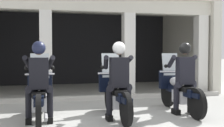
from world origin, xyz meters
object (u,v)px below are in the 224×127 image
Objects in this scene: motorcycle_center at (115,93)px; police_officer_right at (184,72)px; police_officer_center at (119,74)px; motorcycle_left at (40,95)px; motorcycle_right at (178,90)px; police_officer_left at (39,75)px.

motorcycle_center is 1.62m from police_officer_right.
motorcycle_center is at bearing 94.17° from police_officer_center.
motorcycle_left is 1.56m from motorcycle_center.
motorcycle_left is 1.00× the size of motorcycle_center.
police_officer_right reaches higher than motorcycle_center.
motorcycle_left is 3.11m from motorcycle_right.
motorcycle_left is 1.29× the size of police_officer_left.
motorcycle_center is (1.56, 0.17, -0.44)m from police_officer_left.
motorcycle_center is at bearing 176.77° from police_officer_right.
police_officer_left reaches higher than motorcycle_right.
motorcycle_center and motorcycle_right have the same top height.
police_officer_left is 0.78× the size of motorcycle_right.
motorcycle_center is 1.57m from motorcycle_right.
police_officer_center is (1.55, -0.40, 0.44)m from motorcycle_left.
motorcycle_left is at bearing -178.48° from motorcycle_right.
police_officer_center is (1.56, -0.11, 0.00)m from police_officer_left.
motorcycle_left is 1.00× the size of motorcycle_right.
motorcycle_right is at bearing 11.63° from motorcycle_center.
motorcycle_left and motorcycle_right have the same top height.
police_officer_right is (-0.00, -0.28, 0.44)m from motorcycle_right.
police_officer_right is (3.11, 0.08, 0.00)m from police_officer_left.
motorcycle_right is (3.11, 0.37, -0.44)m from police_officer_left.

